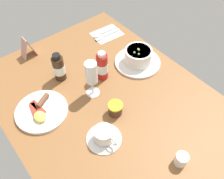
{
  "coord_description": "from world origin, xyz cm",
  "views": [
    {
      "loc": [
        -53.02,
        39.37,
        84.18
      ],
      "look_at": [
        -1.17,
        -2.87,
        4.98
      ],
      "focal_mm": 38.52,
      "sensor_mm": 36.0,
      "label": 1
    }
  ],
  "objects_px": {
    "coffee_cup": "(104,136)",
    "wine_glass": "(91,74)",
    "creamer_jug": "(181,160)",
    "sauce_bottle_red": "(102,66)",
    "jam_jar": "(115,109)",
    "menu_card": "(27,48)",
    "cutlery_setting": "(106,34)",
    "sauce_bottle_brown": "(59,68)",
    "breakfast_plate": "(41,111)",
    "porridge_bowl": "(138,57)"
  },
  "relations": [
    {
      "from": "wine_glass",
      "to": "breakfast_plate",
      "type": "distance_m",
      "value": 0.26
    },
    {
      "from": "cutlery_setting",
      "to": "sauce_bottle_red",
      "type": "bearing_deg",
      "value": 138.81
    },
    {
      "from": "wine_glass",
      "to": "sauce_bottle_brown",
      "type": "relative_size",
      "value": 1.25
    },
    {
      "from": "sauce_bottle_red",
      "to": "sauce_bottle_brown",
      "type": "height_order",
      "value": "sauce_bottle_red"
    },
    {
      "from": "coffee_cup",
      "to": "wine_glass",
      "type": "height_order",
      "value": "wine_glass"
    },
    {
      "from": "cutlery_setting",
      "to": "porridge_bowl",
      "type": "bearing_deg",
      "value": 175.3
    },
    {
      "from": "porridge_bowl",
      "to": "breakfast_plate",
      "type": "height_order",
      "value": "porridge_bowl"
    },
    {
      "from": "sauce_bottle_brown",
      "to": "breakfast_plate",
      "type": "xyz_separation_m",
      "value": [
        -0.12,
        0.17,
        -0.06
      ]
    },
    {
      "from": "wine_glass",
      "to": "sauce_bottle_brown",
      "type": "height_order",
      "value": "wine_glass"
    },
    {
      "from": "cutlery_setting",
      "to": "wine_glass",
      "type": "distance_m",
      "value": 0.45
    },
    {
      "from": "menu_card",
      "to": "sauce_bottle_brown",
      "type": "bearing_deg",
      "value": -169.56
    },
    {
      "from": "jam_jar",
      "to": "menu_card",
      "type": "bearing_deg",
      "value": 11.74
    },
    {
      "from": "jam_jar",
      "to": "breakfast_plate",
      "type": "distance_m",
      "value": 0.31
    },
    {
      "from": "creamer_jug",
      "to": "sauce_bottle_red",
      "type": "bearing_deg",
      "value": -4.92
    },
    {
      "from": "jam_jar",
      "to": "creamer_jug",
      "type": "bearing_deg",
      "value": -172.74
    },
    {
      "from": "sauce_bottle_red",
      "to": "menu_card",
      "type": "distance_m",
      "value": 0.41
    },
    {
      "from": "jam_jar",
      "to": "breakfast_plate",
      "type": "bearing_deg",
      "value": 50.77
    },
    {
      "from": "cutlery_setting",
      "to": "coffee_cup",
      "type": "relative_size",
      "value": 1.24
    },
    {
      "from": "coffee_cup",
      "to": "sauce_bottle_brown",
      "type": "xyz_separation_m",
      "value": [
        0.39,
        -0.04,
        0.04
      ]
    },
    {
      "from": "jam_jar",
      "to": "sauce_bottle_red",
      "type": "bearing_deg",
      "value": -23.24
    },
    {
      "from": "porridge_bowl",
      "to": "breakfast_plate",
      "type": "relative_size",
      "value": 1.03
    },
    {
      "from": "creamer_jug",
      "to": "wine_glass",
      "type": "relative_size",
      "value": 0.31
    },
    {
      "from": "cutlery_setting",
      "to": "sauce_bottle_red",
      "type": "relative_size",
      "value": 1.14
    },
    {
      "from": "menu_card",
      "to": "creamer_jug",
      "type": "bearing_deg",
      "value": -169.87
    },
    {
      "from": "porridge_bowl",
      "to": "jam_jar",
      "type": "xyz_separation_m",
      "value": [
        -0.16,
        0.28,
        -0.01
      ]
    },
    {
      "from": "sauce_bottle_brown",
      "to": "breakfast_plate",
      "type": "relative_size",
      "value": 0.66
    },
    {
      "from": "breakfast_plate",
      "to": "menu_card",
      "type": "xyz_separation_m",
      "value": [
        0.36,
        -0.13,
        0.04
      ]
    },
    {
      "from": "sauce_bottle_brown",
      "to": "jam_jar",
      "type": "bearing_deg",
      "value": -167.28
    },
    {
      "from": "creamer_jug",
      "to": "jam_jar",
      "type": "height_order",
      "value": "creamer_jug"
    },
    {
      "from": "breakfast_plate",
      "to": "wine_glass",
      "type": "bearing_deg",
      "value": -101.88
    },
    {
      "from": "porridge_bowl",
      "to": "cutlery_setting",
      "type": "relative_size",
      "value": 1.33
    },
    {
      "from": "menu_card",
      "to": "wine_glass",
      "type": "bearing_deg",
      "value": -165.27
    },
    {
      "from": "porridge_bowl",
      "to": "sauce_bottle_brown",
      "type": "bearing_deg",
      "value": 66.18
    },
    {
      "from": "sauce_bottle_red",
      "to": "sauce_bottle_brown",
      "type": "distance_m",
      "value": 0.2
    },
    {
      "from": "porridge_bowl",
      "to": "sauce_bottle_red",
      "type": "height_order",
      "value": "sauce_bottle_red"
    },
    {
      "from": "breakfast_plate",
      "to": "menu_card",
      "type": "bearing_deg",
      "value": -19.06
    },
    {
      "from": "porridge_bowl",
      "to": "creamer_jug",
      "type": "height_order",
      "value": "porridge_bowl"
    },
    {
      "from": "creamer_jug",
      "to": "menu_card",
      "type": "xyz_separation_m",
      "value": [
        0.88,
        0.16,
        0.03
      ]
    },
    {
      "from": "cutlery_setting",
      "to": "sauce_bottle_brown",
      "type": "distance_m",
      "value": 0.4
    },
    {
      "from": "creamer_jug",
      "to": "menu_card",
      "type": "distance_m",
      "value": 0.89
    },
    {
      "from": "cutlery_setting",
      "to": "creamer_jug",
      "type": "bearing_deg",
      "value": 161.05
    },
    {
      "from": "porridge_bowl",
      "to": "coffee_cup",
      "type": "height_order",
      "value": "porridge_bowl"
    },
    {
      "from": "menu_card",
      "to": "coffee_cup",
      "type": "bearing_deg",
      "value": -179.8
    },
    {
      "from": "coffee_cup",
      "to": "creamer_jug",
      "type": "bearing_deg",
      "value": -148.2
    },
    {
      "from": "coffee_cup",
      "to": "breakfast_plate",
      "type": "distance_m",
      "value": 0.3
    },
    {
      "from": "creamer_jug",
      "to": "cutlery_setting",
      "type": "bearing_deg",
      "value": -18.95
    },
    {
      "from": "menu_card",
      "to": "porridge_bowl",
      "type": "bearing_deg",
      "value": -134.93
    },
    {
      "from": "creamer_jug",
      "to": "breakfast_plate",
      "type": "height_order",
      "value": "creamer_jug"
    },
    {
      "from": "breakfast_plate",
      "to": "coffee_cup",
      "type": "bearing_deg",
      "value": -154.46
    },
    {
      "from": "coffee_cup",
      "to": "cutlery_setting",
      "type": "bearing_deg",
      "value": -38.92
    }
  ]
}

